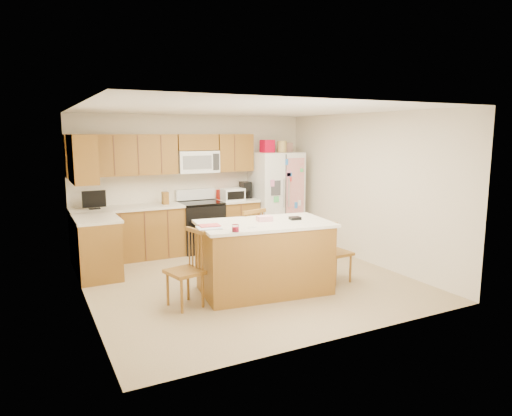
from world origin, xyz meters
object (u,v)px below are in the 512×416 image
island (264,257)px  windsor_chair_back (248,244)px  refrigerator (276,197)px  stove (201,225)px  windsor_chair_left (186,271)px  windsor_chair_right (335,252)px

island → windsor_chair_back: island is taller
refrigerator → stove: bearing=177.7°
refrigerator → windsor_chair_left: size_ratio=2.08×
windsor_chair_left → refrigerator: bearing=42.6°
refrigerator → windsor_chair_back: refrigerator is taller
windsor_chair_left → windsor_chair_right: windsor_chair_left is taller
stove → windsor_chair_right: 2.83m
refrigerator → windsor_chair_left: 3.70m
stove → refrigerator: 1.63m
windsor_chair_left → windsor_chair_right: (2.26, -0.05, -0.02)m
island → windsor_chair_right: island is taller
island → windsor_chair_right: (1.12, -0.10, -0.05)m
refrigerator → windsor_chair_back: 2.31m
windsor_chair_back → stove: bearing=93.1°
stove → windsor_chair_left: 2.79m
refrigerator → windsor_chair_right: 2.62m
island → windsor_chair_right: 1.13m
refrigerator → windsor_chair_back: bearing=-130.4°
refrigerator → windsor_chair_right: bearing=-99.9°
stove → island: bearing=-89.9°
windsor_chair_right → windsor_chair_back: bearing=142.0°
stove → windsor_chair_back: stove is taller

